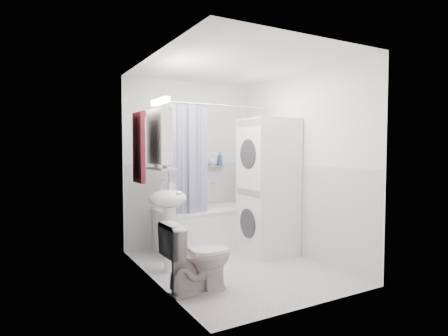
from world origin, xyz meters
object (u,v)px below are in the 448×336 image
bathtub (211,225)px  toilet (198,257)px  sink (169,211)px  washer_dryer (268,187)px

bathtub → toilet: (-0.87, -1.40, 0.03)m
bathtub → sink: (-0.90, -0.69, 0.38)m
sink → toilet: size_ratio=1.47×
bathtub → toilet: 1.65m
washer_dryer → bathtub: bearing=132.5°
toilet → bathtub: bearing=-32.7°
bathtub → sink: sink is taller
washer_dryer → toilet: size_ratio=2.56×
washer_dryer → sink: bearing=-175.3°
sink → washer_dryer: (1.43, 0.04, 0.20)m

